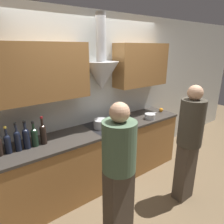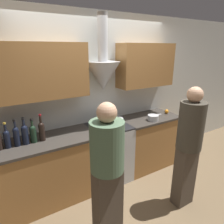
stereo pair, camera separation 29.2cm
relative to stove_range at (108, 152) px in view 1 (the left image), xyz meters
The scene contains 17 objects.
ground_plane 0.59m from the stove_range, 90.00° to the right, with size 12.00×12.00×0.00m, color brown.
wall_back 1.03m from the stove_range, 106.17° to the left, with size 8.40×0.52×2.60m.
counter_left 1.03m from the stove_range, behind, with size 1.48×0.62×0.93m.
counter_right 0.81m from the stove_range, ahead, with size 1.03×0.62×0.93m.
stove_range is the anchor object (origin of this frame).
wine_bottle_3 1.51m from the stove_range, behind, with size 0.07×0.07×0.33m.
wine_bottle_4 1.42m from the stove_range, behind, with size 0.07×0.07×0.35m.
wine_bottle_5 1.34m from the stove_range, behind, with size 0.08×0.08×0.35m.
wine_bottle_6 1.25m from the stove_range, behind, with size 0.08×0.08×0.32m.
wine_bottle_7 1.16m from the stove_range, behind, with size 0.08×0.08×0.36m.
stock_pot 0.55m from the stove_range, behind, with size 0.21×0.21×0.13m.
mixing_bowl 0.52m from the stove_range, ahead, with size 0.24×0.24×0.09m.
orange_fruit 1.31m from the stove_range, ahead, with size 0.07×0.07×0.07m.
saucepan 0.92m from the stove_range, 12.88° to the right, with size 0.18×0.18×0.09m.
chefs_knife 1.08m from the stove_range, ahead, with size 0.23×0.05×0.01m.
person_foreground_left 1.25m from the stove_range, 120.82° to the right, with size 0.33×0.33×1.63m.
person_foreground_right 1.26m from the stove_range, 60.02° to the right, with size 0.32×0.32×1.65m.
Camera 1 is at (-1.68, -1.96, 2.09)m, focal length 32.00 mm.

